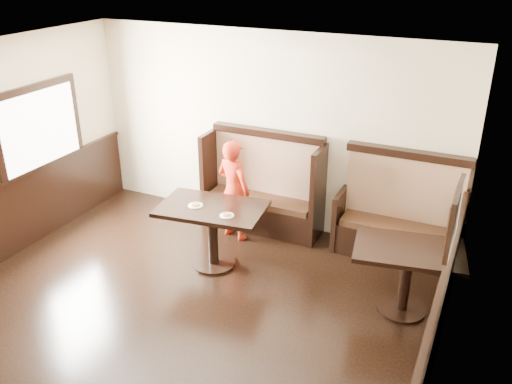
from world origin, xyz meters
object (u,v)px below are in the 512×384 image
Objects in this scene: booth_neighbor at (399,223)px; table_neighbor at (407,264)px; child at (234,190)px; table_main at (212,220)px; booth_main at (264,193)px.

booth_neighbor reaches higher than table_neighbor.
booth_neighbor is at bearing 94.81° from table_neighbor.
table_main is at bearing 111.02° from child.
table_neighbor is (2.27, -1.20, 0.08)m from booth_main.
booth_main reaches higher than child.
child is at bearing -117.55° from booth_main.
child reaches higher than table_neighbor.
child is (-0.25, -0.47, 0.20)m from booth_main.
booth_main reaches higher than table_main.
booth_neighbor is at bearing -0.05° from booth_main.
booth_neighbor is 1.14× the size of child.
table_main is (-0.15, -1.25, 0.12)m from booth_main.
booth_main and booth_neighbor have the same top height.
booth_main reaches higher than table_neighbor.
booth_main is at bearing 75.96° from table_main.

